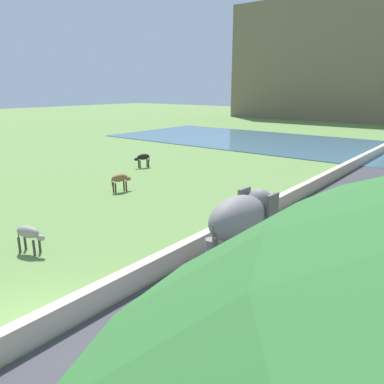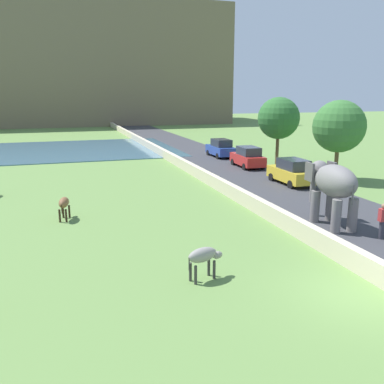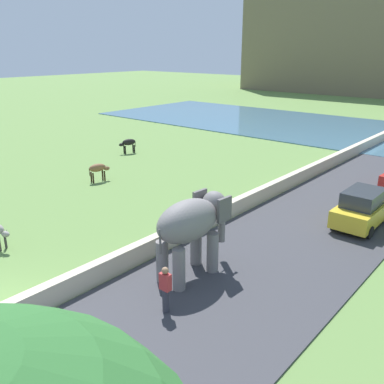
{
  "view_description": "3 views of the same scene",
  "coord_description": "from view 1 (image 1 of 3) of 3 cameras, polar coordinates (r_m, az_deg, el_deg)",
  "views": [
    {
      "loc": [
        9.77,
        -4.55,
        6.55
      ],
      "look_at": [
        -0.59,
        8.57,
        1.89
      ],
      "focal_mm": 35.39,
      "sensor_mm": 36.0,
      "label": 1
    },
    {
      "loc": [
        -8.62,
        -9.77,
        6.18
      ],
      "look_at": [
        -2.45,
        9.34,
        1.39
      ],
      "focal_mm": 38.89,
      "sensor_mm": 36.0,
      "label": 2
    },
    {
      "loc": [
        12.32,
        -4.19,
        7.96
      ],
      "look_at": [
        0.82,
        9.28,
        1.87
      ],
      "focal_mm": 39.07,
      "sensor_mm": 36.0,
      "label": 3
    }
  ],
  "objects": [
    {
      "name": "cow_brown",
      "position": [
        24.8,
        -10.78,
        1.97
      ],
      "size": [
        0.68,
        1.42,
        1.15
      ],
      "color": "brown",
      "rests_on": "ground"
    },
    {
      "name": "lake",
      "position": [
        49.27,
        9.18,
        7.78
      ],
      "size": [
        36.0,
        18.0,
        0.08
      ],
      "primitive_type": "cube",
      "color": "#426B84",
      "rests_on": "ground"
    },
    {
      "name": "cow_grey",
      "position": [
        16.7,
        -23.34,
        -5.77
      ],
      "size": [
        1.42,
        0.73,
        1.15
      ],
      "color": "gray",
      "rests_on": "ground"
    },
    {
      "name": "barrier_wall",
      "position": [
        24.89,
        16.92,
        0.58
      ],
      "size": [
        0.4,
        110.0,
        0.8
      ],
      "primitive_type": "cube",
      "color": "beige",
      "rests_on": "ground"
    },
    {
      "name": "cow_black",
      "position": [
        32.03,
        -7.43,
        5.16
      ],
      "size": [
        0.81,
        1.41,
        1.15
      ],
      "color": "black",
      "rests_on": "ground"
    },
    {
      "name": "elephant",
      "position": [
        13.29,
        7.4,
        -4.42
      ],
      "size": [
        1.54,
        3.5,
        2.99
      ],
      "color": "slate",
      "rests_on": "ground"
    },
    {
      "name": "person_beside_elephant",
      "position": [
        11.51,
        4.94,
        -14.04
      ],
      "size": [
        0.36,
        0.22,
        1.63
      ],
      "color": "#33333D",
      "rests_on": "ground"
    },
    {
      "name": "ground_plane",
      "position": [
        12.61,
        -23.74,
        -17.18
      ],
      "size": [
        220.0,
        220.0,
        0.0
      ],
      "primitive_type": "plane",
      "color": "#608442"
    },
    {
      "name": "road_surface",
      "position": [
        25.84,
        26.35,
        -0.7
      ],
      "size": [
        7.0,
        120.0,
        0.06
      ],
      "primitive_type": "cube",
      "color": "#38383D",
      "rests_on": "ground"
    }
  ]
}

